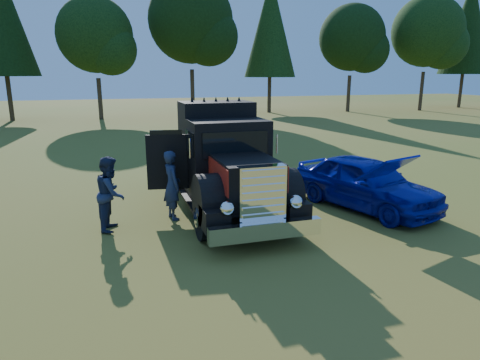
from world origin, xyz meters
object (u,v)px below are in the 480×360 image
object	(u,v)px
spectator_near	(172,185)
spectator_far	(111,193)
diamond_t_truck	(224,166)
hotrod_coupe	(366,182)

from	to	relation	value
spectator_near	spectator_far	size ratio (longest dim) A/B	1.00
diamond_t_truck	spectator_far	size ratio (longest dim) A/B	3.87
spectator_near	spectator_far	bearing A→B (deg)	91.56
spectator_far	hotrod_coupe	bearing A→B (deg)	-79.64
diamond_t_truck	spectator_near	world-z (taller)	diamond_t_truck
hotrod_coupe	spectator_near	world-z (taller)	hotrod_coupe
hotrod_coupe	spectator_far	world-z (taller)	hotrod_coupe
diamond_t_truck	spectator_far	xyz separation A→B (m)	(-3.08, -0.71, -0.36)
diamond_t_truck	spectator_near	size ratio (longest dim) A/B	3.87
diamond_t_truck	spectator_far	bearing A→B (deg)	-167.04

